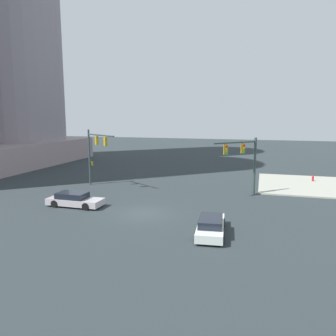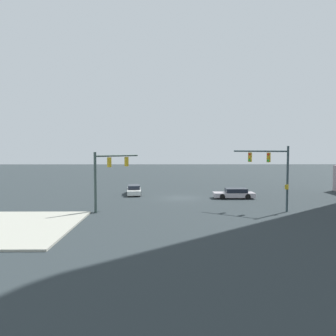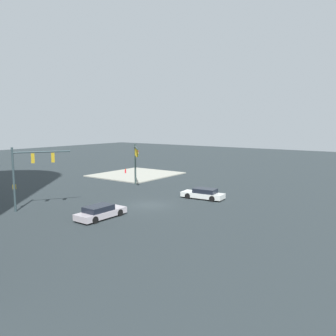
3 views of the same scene
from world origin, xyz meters
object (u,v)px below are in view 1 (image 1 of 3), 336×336
object	(u,v)px
traffic_signal_near_corner	(245,156)
sedan_car_approaching	(75,200)
traffic_signal_opposite_side	(95,149)
fire_hydrant_on_curb	(313,178)
sedan_car_waiting_far	(211,226)

from	to	relation	value
traffic_signal_near_corner	sedan_car_approaching	bearing A→B (deg)	-15.15
traffic_signal_near_corner	traffic_signal_opposite_side	bearing A→B (deg)	-44.09
traffic_signal_opposite_side	fire_hydrant_on_curb	world-z (taller)	traffic_signal_opposite_side
traffic_signal_opposite_side	fire_hydrant_on_curb	distance (m)	25.51
traffic_signal_near_corner	sedan_car_waiting_far	size ratio (longest dim) A/B	1.14
traffic_signal_opposite_side	fire_hydrant_on_curb	xyz separation A→B (m)	(9.11, -23.53, -3.76)
sedan_car_waiting_far	traffic_signal_near_corner	bearing A→B (deg)	-13.11
traffic_signal_opposite_side	sedan_car_approaching	xyz separation A→B (m)	(-7.77, -2.06, -3.67)
sedan_car_approaching	fire_hydrant_on_curb	size ratio (longest dim) A/B	6.91
fire_hydrant_on_curb	traffic_signal_near_corner	bearing A→B (deg)	140.03
sedan_car_approaching	sedan_car_waiting_far	distance (m)	12.97
traffic_signal_opposite_side	fire_hydrant_on_curb	bearing A→B (deg)	54.51
traffic_signal_near_corner	traffic_signal_opposite_side	size ratio (longest dim) A/B	0.91
traffic_signal_near_corner	sedan_car_approaching	world-z (taller)	traffic_signal_near_corner
sedan_car_approaching	fire_hydrant_on_curb	bearing A→B (deg)	38.83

